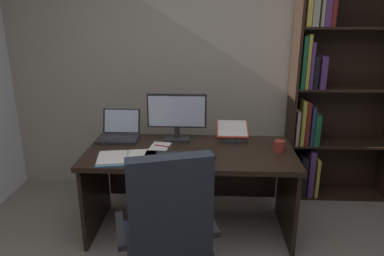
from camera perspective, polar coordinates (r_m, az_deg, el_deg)
wall_back at (r=3.66m, az=3.00°, el=11.29°), size 4.65×0.12×2.74m
desk at (r=3.05m, az=-0.22°, el=-6.41°), size 1.66×0.76×0.73m
bookshelf at (r=3.66m, az=20.90°, el=5.52°), size 0.99×0.31×2.21m
office_chair at (r=2.33m, az=-3.77°, el=-17.37°), size 0.69×0.61×1.05m
monitor at (r=3.09m, az=-2.40°, el=1.78°), size 0.51×0.16×0.40m
laptop at (r=3.22m, az=-11.35°, el=-0.74°), size 0.33×0.31×0.23m
keyboard at (r=2.77m, az=-3.08°, el=-4.38°), size 0.42×0.15×0.02m
computer_mouse at (r=2.75m, az=3.15°, el=-4.34°), size 0.06×0.10×0.04m
reading_stand_with_book at (r=3.19m, az=6.39°, el=-0.44°), size 0.27×0.29×0.12m
open_binder at (r=2.78m, az=-10.13°, el=-4.59°), size 0.49×0.35×0.02m
notepad at (r=2.97m, az=-5.09°, el=-2.99°), size 0.18×0.23×0.01m
pen at (r=2.97m, az=-4.71°, el=-2.83°), size 0.14×0.05×0.01m
coffee_mug at (r=2.95m, az=13.60°, el=-2.78°), size 0.09×0.09×0.09m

